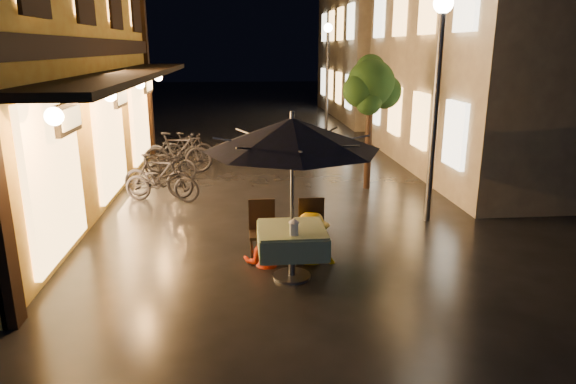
{
  "coord_description": "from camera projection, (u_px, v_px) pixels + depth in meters",
  "views": [
    {
      "loc": [
        -0.65,
        -7.31,
        3.3
      ],
      "look_at": [
        0.08,
        0.26,
        1.15
      ],
      "focal_mm": 32.0,
      "sensor_mm": 36.0,
      "label": 1
    }
  ],
  "objects": [
    {
      "name": "cafe_table",
      "position": [
        292.0,
        240.0,
        7.48
      ],
      "size": [
        0.99,
        0.99,
        0.78
      ],
      "color": "#59595E",
      "rests_on": "ground"
    },
    {
      "name": "bicycle_1",
      "position": [
        158.0,
        176.0,
        11.56
      ],
      "size": [
        1.73,
        0.92,
        1.0
      ],
      "primitive_type": "imported",
      "rotation": [
        0.0,
        0.0,
        1.29
      ],
      "color": "black",
      "rests_on": "ground"
    },
    {
      "name": "east_building_near",
      "position": [
        537.0,
        43.0,
        13.94
      ],
      "size": [
        7.3,
        9.3,
        6.8
      ],
      "color": "#BBAE8F",
      "rests_on": "ground"
    },
    {
      "name": "bicycle_4",
      "position": [
        175.0,
        150.0,
        14.81
      ],
      "size": [
        1.79,
        1.01,
        0.89
      ],
      "primitive_type": "imported",
      "rotation": [
        0.0,
        0.0,
        1.31
      ],
      "color": "black",
      "rests_on": "ground"
    },
    {
      "name": "cafe_chair_left",
      "position": [
        262.0,
        227.0,
        8.16
      ],
      "size": [
        0.42,
        0.42,
        0.97
      ],
      "color": "black",
      "rests_on": "ground"
    },
    {
      "name": "streetlamp_near",
      "position": [
        438.0,
        69.0,
        9.35
      ],
      "size": [
        0.36,
        0.36,
        4.23
      ],
      "color": "#59595E",
      "rests_on": "ground"
    },
    {
      "name": "person_yellow",
      "position": [
        311.0,
        214.0,
        8.02
      ],
      "size": [
        1.12,
        0.79,
        1.57
      ],
      "primitive_type": "imported",
      "rotation": [
        0.0,
        0.0,
        2.92
      ],
      "color": "#DDA400",
      "rests_on": "ground"
    },
    {
      "name": "person_orange",
      "position": [
        264.0,
        222.0,
        7.94
      ],
      "size": [
        0.71,
        0.58,
        1.37
      ],
      "primitive_type": "imported",
      "rotation": [
        0.0,
        0.0,
        3.06
      ],
      "color": "red",
      "rests_on": "ground"
    },
    {
      "name": "bicycle_3",
      "position": [
        177.0,
        153.0,
        13.85
      ],
      "size": [
        1.87,
        0.61,
        1.11
      ],
      "primitive_type": "imported",
      "rotation": [
        0.0,
        0.0,
        1.52
      ],
      "color": "black",
      "rests_on": "ground"
    },
    {
      "name": "cafe_chair_right",
      "position": [
        312.0,
        226.0,
        8.23
      ],
      "size": [
        0.42,
        0.42,
        0.97
      ],
      "color": "black",
      "rests_on": "ground"
    },
    {
      "name": "street_tree",
      "position": [
        371.0,
        87.0,
        11.84
      ],
      "size": [
        1.43,
        1.2,
        3.15
      ],
      "color": "black",
      "rests_on": "ground"
    },
    {
      "name": "bicycle_0",
      "position": [
        162.0,
        182.0,
        11.29
      ],
      "size": [
        1.78,
        0.96,
        0.89
      ],
      "primitive_type": "imported",
      "rotation": [
        0.0,
        0.0,
        1.34
      ],
      "color": "black",
      "rests_on": "ground"
    },
    {
      "name": "table_lantern",
      "position": [
        294.0,
        225.0,
        7.11
      ],
      "size": [
        0.16,
        0.16,
        0.25
      ],
      "color": "white",
      "rests_on": "cafe_table"
    },
    {
      "name": "streetlamp_far",
      "position": [
        328.0,
        57.0,
        20.85
      ],
      "size": [
        0.36,
        0.36,
        4.23
      ],
      "color": "#59595E",
      "rests_on": "ground"
    },
    {
      "name": "east_building_far",
      "position": [
        405.0,
        40.0,
        24.89
      ],
      "size": [
        7.3,
        10.3,
        7.3
      ],
      "color": "#BBAE8F",
      "rests_on": "ground"
    },
    {
      "name": "bicycle_5",
      "position": [
        188.0,
        147.0,
        15.17
      ],
      "size": [
        1.5,
        0.53,
        0.89
      ],
      "primitive_type": "imported",
      "rotation": [
        0.0,
        0.0,
        1.49
      ],
      "color": "black",
      "rests_on": "ground"
    },
    {
      "name": "bicycle_2",
      "position": [
        170.0,
        162.0,
        13.37
      ],
      "size": [
        1.64,
        1.13,
        0.82
      ],
      "primitive_type": "imported",
      "rotation": [
        0.0,
        0.0,
        1.15
      ],
      "color": "black",
      "rests_on": "ground"
    },
    {
      "name": "ground",
      "position": [
        285.0,
        268.0,
        7.96
      ],
      "size": [
        90.0,
        90.0,
        0.0
      ],
      "primitive_type": "plane",
      "color": "black",
      "rests_on": "ground"
    },
    {
      "name": "patio_umbrella",
      "position": [
        292.0,
        134.0,
        7.05
      ],
      "size": [
        2.49,
        2.49,
        2.46
      ],
      "color": "#59595E",
      "rests_on": "ground"
    }
  ]
}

